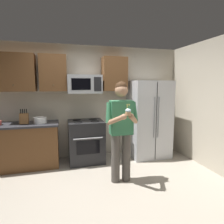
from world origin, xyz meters
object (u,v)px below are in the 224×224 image
microwave (84,84)px  bowl_large_white (40,120)px  cupcake (128,112)px  oven_range (86,141)px  refrigerator (149,119)px  person (121,126)px  knife_block (24,119)px

microwave → bowl_large_white: 1.20m
microwave → cupcake: (0.48, -1.52, -0.43)m
oven_range → refrigerator: bearing=-1.5°
bowl_large_white → cupcake: bearing=-44.5°
oven_range → bowl_large_white: size_ratio=3.49×
microwave → person: 1.47m
microwave → refrigerator: 1.72m
cupcake → knife_block: bearing=141.4°
oven_range → knife_block: knife_block is taller
refrigerator → person: bearing=-134.8°
microwave → cupcake: microwave is taller
oven_range → microwave: (0.00, 0.12, 1.26)m
refrigerator → knife_block: refrigerator is taller
bowl_large_white → knife_block: bearing=-175.0°
oven_range → knife_block: (-1.24, -0.03, 0.57)m
microwave → cupcake: size_ratio=4.26×
bowl_large_white → person: 1.78m
oven_range → cupcake: bearing=-71.2°
knife_block → person: person is taller
oven_range → microwave: bearing=90.0°
knife_block → microwave: bearing=6.9°
microwave → refrigerator: (1.50, -0.16, -0.82)m
oven_range → cupcake: (0.48, -1.40, 0.83)m
cupcake → bowl_large_white: bearing=135.5°
oven_range → microwave: size_ratio=1.26×
microwave → cupcake: bearing=-72.6°
knife_block → cupcake: size_ratio=1.84×
refrigerator → cupcake: size_ratio=10.35×
microwave → bowl_large_white: size_ratio=2.77×
knife_block → bowl_large_white: 0.30m
bowl_large_white → refrigerator: bearing=-0.8°
knife_block → cupcake: bearing=-38.6°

